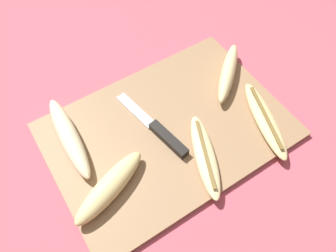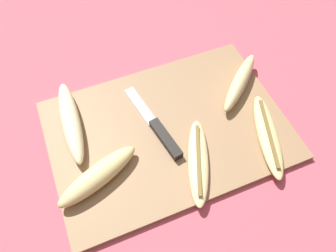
{
  "view_description": "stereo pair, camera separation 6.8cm",
  "coord_description": "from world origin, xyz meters",
  "px_view_note": "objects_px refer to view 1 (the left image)",
  "views": [
    {
      "loc": [
        -0.2,
        -0.31,
        0.59
      ],
      "look_at": [
        0.0,
        0.0,
        0.02
      ],
      "focal_mm": 35.0,
      "sensor_mm": 36.0,
      "label": 1
    },
    {
      "loc": [
        -0.14,
        -0.34,
        0.59
      ],
      "look_at": [
        0.0,
        0.0,
        0.02
      ],
      "focal_mm": 35.0,
      "sensor_mm": 36.0,
      "label": 2
    }
  ],
  "objects_px": {
    "knife": "(163,134)",
    "banana_mellow_near": "(228,72)",
    "banana_pale_long": "(69,137)",
    "banana_spotted_left": "(265,119)",
    "banana_ripe_center": "(205,155)",
    "banana_golden_short": "(109,187)"
  },
  "relations": [
    {
      "from": "knife",
      "to": "banana_spotted_left",
      "type": "height_order",
      "value": "banana_spotted_left"
    },
    {
      "from": "banana_mellow_near",
      "to": "banana_spotted_left",
      "type": "bearing_deg",
      "value": -94.63
    },
    {
      "from": "banana_mellow_near",
      "to": "banana_spotted_left",
      "type": "relative_size",
      "value": 0.78
    },
    {
      "from": "knife",
      "to": "banana_spotted_left",
      "type": "bearing_deg",
      "value": -33.71
    },
    {
      "from": "knife",
      "to": "banana_golden_short",
      "type": "bearing_deg",
      "value": -171.52
    },
    {
      "from": "banana_mellow_near",
      "to": "banana_ripe_center",
      "type": "xyz_separation_m",
      "value": [
        -0.17,
        -0.14,
        -0.01
      ]
    },
    {
      "from": "banana_mellow_near",
      "to": "banana_ripe_center",
      "type": "height_order",
      "value": "banana_mellow_near"
    },
    {
      "from": "banana_ripe_center",
      "to": "banana_mellow_near",
      "type": "bearing_deg",
      "value": 39.75
    },
    {
      "from": "banana_golden_short",
      "to": "banana_spotted_left",
      "type": "bearing_deg",
      "value": -6.58
    },
    {
      "from": "banana_spotted_left",
      "to": "banana_golden_short",
      "type": "bearing_deg",
      "value": 173.42
    },
    {
      "from": "banana_pale_long",
      "to": "knife",
      "type": "bearing_deg",
      "value": -28.77
    },
    {
      "from": "knife",
      "to": "banana_pale_long",
      "type": "xyz_separation_m",
      "value": [
        -0.16,
        0.09,
        0.01
      ]
    },
    {
      "from": "banana_mellow_near",
      "to": "banana_spotted_left",
      "type": "distance_m",
      "value": 0.14
    },
    {
      "from": "knife",
      "to": "banana_mellow_near",
      "type": "height_order",
      "value": "banana_mellow_near"
    },
    {
      "from": "banana_ripe_center",
      "to": "banana_pale_long",
      "type": "distance_m",
      "value": 0.27
    },
    {
      "from": "banana_golden_short",
      "to": "banana_mellow_near",
      "type": "height_order",
      "value": "banana_golden_short"
    },
    {
      "from": "knife",
      "to": "banana_pale_long",
      "type": "relative_size",
      "value": 1.0
    },
    {
      "from": "knife",
      "to": "banana_mellow_near",
      "type": "xyz_separation_m",
      "value": [
        0.21,
        0.05,
        0.01
      ]
    },
    {
      "from": "banana_pale_long",
      "to": "banana_mellow_near",
      "type": "bearing_deg",
      "value": -5.91
    },
    {
      "from": "knife",
      "to": "banana_pale_long",
      "type": "height_order",
      "value": "banana_pale_long"
    },
    {
      "from": "knife",
      "to": "banana_pale_long",
      "type": "distance_m",
      "value": 0.19
    },
    {
      "from": "banana_ripe_center",
      "to": "banana_pale_long",
      "type": "xyz_separation_m",
      "value": [
        -0.21,
        0.18,
        0.01
      ]
    }
  ]
}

